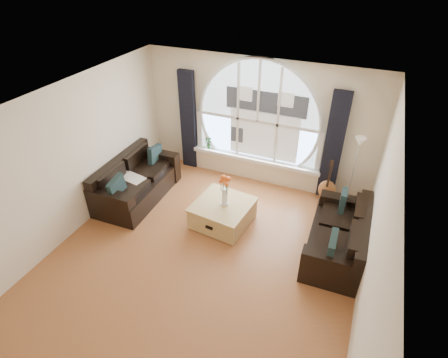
% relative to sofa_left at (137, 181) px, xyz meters
% --- Properties ---
extents(ground, '(5.00, 5.50, 0.01)m').
position_rel_sofa_left_xyz_m(ground, '(2.01, -1.04, -0.40)').
color(ground, brown).
rests_on(ground, ground).
extents(ceiling, '(5.00, 5.50, 0.01)m').
position_rel_sofa_left_xyz_m(ceiling, '(2.01, -1.04, 2.30)').
color(ceiling, silver).
rests_on(ceiling, ground).
extents(wall_back, '(5.00, 0.01, 2.70)m').
position_rel_sofa_left_xyz_m(wall_back, '(2.01, 1.71, 0.95)').
color(wall_back, beige).
rests_on(wall_back, ground).
extents(wall_front, '(5.00, 0.01, 2.70)m').
position_rel_sofa_left_xyz_m(wall_front, '(2.01, -3.79, 0.95)').
color(wall_front, beige).
rests_on(wall_front, ground).
extents(wall_left, '(0.01, 5.50, 2.70)m').
position_rel_sofa_left_xyz_m(wall_left, '(-0.49, -1.04, 0.95)').
color(wall_left, beige).
rests_on(wall_left, ground).
extents(wall_right, '(0.01, 5.50, 2.70)m').
position_rel_sofa_left_xyz_m(wall_right, '(4.51, -1.04, 0.95)').
color(wall_right, beige).
rests_on(wall_right, ground).
extents(attic_slope, '(0.92, 5.50, 0.72)m').
position_rel_sofa_left_xyz_m(attic_slope, '(4.21, -1.04, 1.95)').
color(attic_slope, silver).
rests_on(attic_slope, ground).
extents(arched_window, '(2.60, 0.06, 2.15)m').
position_rel_sofa_left_xyz_m(arched_window, '(2.01, 1.68, 1.23)').
color(arched_window, silver).
rests_on(arched_window, wall_back).
extents(window_sill, '(2.90, 0.22, 0.08)m').
position_rel_sofa_left_xyz_m(window_sill, '(2.01, 1.61, 0.11)').
color(window_sill, white).
rests_on(window_sill, wall_back).
extents(window_frame, '(2.76, 0.08, 2.15)m').
position_rel_sofa_left_xyz_m(window_frame, '(2.01, 1.65, 1.23)').
color(window_frame, white).
rests_on(window_frame, wall_back).
extents(neighbor_house, '(1.70, 0.02, 1.50)m').
position_rel_sofa_left_xyz_m(neighbor_house, '(2.16, 1.67, 1.10)').
color(neighbor_house, silver).
rests_on(neighbor_house, wall_back).
extents(curtain_left, '(0.35, 0.12, 2.30)m').
position_rel_sofa_left_xyz_m(curtain_left, '(0.41, 1.59, 0.75)').
color(curtain_left, black).
rests_on(curtain_left, ground).
extents(curtain_right, '(0.35, 0.12, 2.30)m').
position_rel_sofa_left_xyz_m(curtain_right, '(3.61, 1.59, 0.75)').
color(curtain_right, black).
rests_on(curtain_right, ground).
extents(sofa_left, '(1.02, 1.96, 0.86)m').
position_rel_sofa_left_xyz_m(sofa_left, '(0.00, 0.00, 0.00)').
color(sofa_left, black).
rests_on(sofa_left, ground).
extents(sofa_right, '(0.97, 1.85, 0.81)m').
position_rel_sofa_left_xyz_m(sofa_right, '(4.06, -0.04, 0.00)').
color(sofa_right, black).
rests_on(sofa_right, ground).
extents(coffee_chest, '(1.12, 1.12, 0.50)m').
position_rel_sofa_left_xyz_m(coffee_chest, '(1.96, -0.09, -0.15)').
color(coffee_chest, '#A88952').
rests_on(coffee_chest, ground).
extents(throw_blanket, '(0.64, 0.64, 0.10)m').
position_rel_sofa_left_xyz_m(throw_blanket, '(-0.04, -0.25, 0.10)').
color(throw_blanket, silver).
rests_on(throw_blanket, sofa_left).
extents(vase_flowers, '(0.24, 0.24, 0.70)m').
position_rel_sofa_left_xyz_m(vase_flowers, '(2.00, -0.08, 0.45)').
color(vase_flowers, white).
rests_on(vase_flowers, coffee_chest).
extents(floor_lamp, '(0.24, 0.24, 1.60)m').
position_rel_sofa_left_xyz_m(floor_lamp, '(4.07, 1.28, 0.40)').
color(floor_lamp, '#B2B2B2').
rests_on(floor_lamp, ground).
extents(guitar, '(0.39, 0.28, 1.06)m').
position_rel_sofa_left_xyz_m(guitar, '(3.66, 1.34, 0.13)').
color(guitar, brown).
rests_on(guitar, ground).
extents(potted_plant, '(0.17, 0.14, 0.29)m').
position_rel_sofa_left_xyz_m(potted_plant, '(0.88, 1.61, 0.30)').
color(potted_plant, '#1E6023').
rests_on(potted_plant, window_sill).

